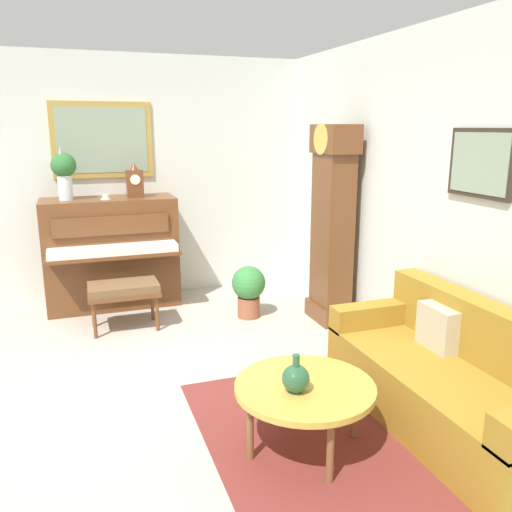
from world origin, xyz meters
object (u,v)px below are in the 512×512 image
at_px(mantel_clock, 135,182).
at_px(teacup, 106,197).
at_px(couch, 452,381).
at_px(green_jug, 296,378).
at_px(potted_plant, 249,288).
at_px(grandfather_clock, 332,230).
at_px(piano, 112,252).
at_px(piano_bench, 124,290).
at_px(coffee_table, 305,389).
at_px(flower_vase, 64,170).

distance_m(mantel_clock, teacup, 0.37).
height_order(couch, mantel_clock, mantel_clock).
xyz_separation_m(green_jug, potted_plant, (-2.44, 0.52, -0.21)).
bearing_deg(mantel_clock, teacup, -74.85).
xyz_separation_m(grandfather_clock, teacup, (-1.15, -2.14, 0.29)).
distance_m(piano, mantel_clock, 0.84).
bearing_deg(piano_bench, coffee_table, 19.39).
relative_size(green_jug, potted_plant, 0.43).
distance_m(piano_bench, flower_vase, 1.47).
xyz_separation_m(piano_bench, teacup, (-0.71, -0.07, 0.85)).
bearing_deg(couch, potted_plant, -165.22).
bearing_deg(mantel_clock, grandfather_clock, 55.86).
relative_size(piano, piano_bench, 2.06).
height_order(coffee_table, green_jug, green_jug).
relative_size(grandfather_clock, coffee_table, 2.31).
bearing_deg(piano, piano_bench, 2.97).
height_order(grandfather_clock, flower_vase, grandfather_clock).
distance_m(green_jug, potted_plant, 2.50).
relative_size(coffee_table, flower_vase, 1.52).
relative_size(grandfather_clock, mantel_clock, 5.34).
relative_size(couch, green_jug, 7.92).
distance_m(grandfather_clock, green_jug, 2.49).
xyz_separation_m(piano, coffee_table, (3.26, 0.91, -0.21)).
distance_m(couch, green_jug, 1.18).
distance_m(piano_bench, grandfather_clock, 2.19).
bearing_deg(flower_vase, piano_bench, 30.71).
bearing_deg(green_jug, potted_plant, 168.03).
bearing_deg(grandfather_clock, mantel_clock, -124.14).
height_order(grandfather_clock, coffee_table, grandfather_clock).
bearing_deg(grandfather_clock, coffee_table, -30.95).
bearing_deg(green_jug, mantel_clock, -171.12).
distance_m(teacup, green_jug, 3.42).
xyz_separation_m(couch, flower_vase, (-3.32, -2.41, 1.23)).
bearing_deg(green_jug, couch, 89.79).
distance_m(piano, couch, 3.88).
xyz_separation_m(mantel_clock, potted_plant, (0.88, 1.03, -1.08)).
bearing_deg(coffee_table, teacup, -163.56).
bearing_deg(piano, teacup, -16.73).
relative_size(flower_vase, green_jug, 2.42).
distance_m(piano, flower_vase, 1.02).
height_order(mantel_clock, teacup, mantel_clock).
bearing_deg(teacup, mantel_clock, 105.15).
bearing_deg(teacup, couch, 31.79).
bearing_deg(potted_plant, coffee_table, -10.17).
height_order(mantel_clock, potted_plant, mantel_clock).
distance_m(mantel_clock, green_jug, 3.47).
relative_size(flower_vase, potted_plant, 1.04).
height_order(piano_bench, coffee_table, piano_bench).
bearing_deg(piano, potted_plant, 56.50).
distance_m(piano, grandfather_clock, 2.48).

